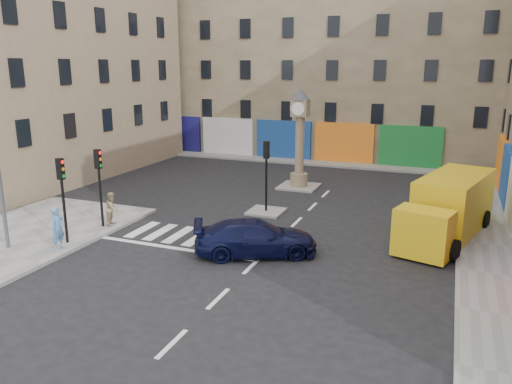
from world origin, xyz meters
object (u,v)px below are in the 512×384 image
Objects in this scene: traffic_light_left_far at (99,175)px; traffic_light_left_near at (62,187)px; yellow_van at (449,208)px; pedestrian_blue at (58,228)px; navy_sedan at (256,238)px; pedestrian_tan at (112,208)px; clock_pillar at (300,132)px; traffic_light_island at (266,165)px.

traffic_light_left_near is at bearing -90.00° from traffic_light_left_far.
yellow_van is 17.03m from pedestrian_blue.
pedestrian_tan is at bearing 58.03° from navy_sedan.
traffic_light_left_near is 1.77m from pedestrian_blue.
clock_pillar is 12.80m from pedestrian_tan.
traffic_light_left_near is 8.45m from navy_sedan.
pedestrian_tan is (-6.00, -11.00, -2.60)m from clock_pillar.
traffic_light_left_near is 1.00× the size of traffic_light_island.
pedestrian_blue is 3.59m from pedestrian_tan.
pedestrian_blue is at bearing -84.63° from traffic_light_left_far.
traffic_light_island reaches higher than pedestrian_tan.
yellow_van is at bearing -35.86° from clock_pillar.
pedestrian_tan reaches higher than navy_sedan.
traffic_light_island is at bearing -167.90° from yellow_van.
traffic_light_left_near and traffic_light_left_far have the same top height.
pedestrian_blue is (-14.98, -8.10, -0.29)m from yellow_van.
traffic_light_left_near is 10.03m from traffic_light_island.
traffic_light_island is 6.30m from navy_sedan.
pedestrian_blue is (-6.00, -14.59, -2.48)m from clock_pillar.
yellow_van reaches higher than pedestrian_blue.
pedestrian_blue is at bearing 161.30° from pedestrian_tan.
clock_pillar is at bearing -23.45° from pedestrian_blue.
clock_pillar reaches higher than traffic_light_left_near.
traffic_light_left_far is 0.74× the size of navy_sedan.
traffic_light_left_far is at bearing -118.94° from clock_pillar.
yellow_van is at bearing -91.94° from pedestrian_tan.
traffic_light_left_near is 2.40m from traffic_light_left_far.
yellow_van reaches higher than pedestrian_tan.
clock_pillar is 0.78× the size of yellow_van.
traffic_light_left_near is at bearing 19.67° from pedestrian_blue.
traffic_light_left_far is 8.30m from traffic_light_island.
clock_pillar is at bearing -18.12° from navy_sedan.
clock_pillar is 12.22m from navy_sedan.
clock_pillar reaches higher than traffic_light_left_far.
pedestrian_tan is (0.30, 2.79, -1.67)m from traffic_light_left_near.
traffic_light_left_far is 2.31× the size of pedestrian_tan.
pedestrian_tan is at bearing -1.09° from pedestrian_blue.
traffic_light_left_near reaches higher than pedestrian_tan.
traffic_light_island is at bearing -10.01° from navy_sedan.
navy_sedan is 9.03m from yellow_van.
yellow_van is at bearing -62.71° from pedestrian_blue.
pedestrian_tan is at bearing -118.61° from clock_pillar.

